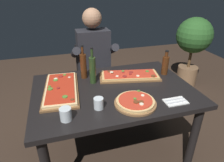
{
  "coord_description": "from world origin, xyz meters",
  "views": [
    {
      "loc": [
        -0.44,
        -1.45,
        1.6
      ],
      "look_at": [
        0.0,
        0.05,
        0.79
      ],
      "focal_mm": 31.41,
      "sensor_mm": 36.0,
      "label": 1
    }
  ],
  "objects_px": {
    "wine_bottle_dark": "(165,65)",
    "seated_diner": "(95,60)",
    "oil_bottle_amber": "(83,66)",
    "pizza_round_far": "(135,102)",
    "diner_chair": "(93,75)",
    "pizza_rectangular_front": "(130,76)",
    "potted_plant_corner": "(193,43)",
    "pizza_rectangular_left": "(61,89)",
    "vinegar_bottle_green": "(93,70)",
    "tumbler_near_camera": "(99,104)",
    "dining_table": "(114,98)",
    "tumbler_far_side": "(66,115)"
  },
  "relations": [
    {
      "from": "pizza_rectangular_front",
      "to": "tumbler_far_side",
      "type": "distance_m",
      "value": 0.82
    },
    {
      "from": "diner_chair",
      "to": "seated_diner",
      "type": "height_order",
      "value": "seated_diner"
    },
    {
      "from": "potted_plant_corner",
      "to": "wine_bottle_dark",
      "type": "bearing_deg",
      "value": -138.33
    },
    {
      "from": "oil_bottle_amber",
      "to": "potted_plant_corner",
      "type": "xyz_separation_m",
      "value": [
        1.83,
        0.77,
        -0.14
      ]
    },
    {
      "from": "pizza_rectangular_left",
      "to": "potted_plant_corner",
      "type": "xyz_separation_m",
      "value": [
        2.07,
        0.97,
        -0.03
      ]
    },
    {
      "from": "oil_bottle_amber",
      "to": "diner_chair",
      "type": "distance_m",
      "value": 0.71
    },
    {
      "from": "pizza_rectangular_left",
      "to": "tumbler_near_camera",
      "type": "relative_size",
      "value": 7.33
    },
    {
      "from": "pizza_rectangular_front",
      "to": "tumbler_near_camera",
      "type": "relative_size",
      "value": 7.15
    },
    {
      "from": "pizza_rectangular_front",
      "to": "vinegar_bottle_green",
      "type": "height_order",
      "value": "vinegar_bottle_green"
    },
    {
      "from": "tumbler_near_camera",
      "to": "pizza_rectangular_front",
      "type": "bearing_deg",
      "value": 46.14
    },
    {
      "from": "wine_bottle_dark",
      "to": "oil_bottle_amber",
      "type": "relative_size",
      "value": 0.76
    },
    {
      "from": "pizza_rectangular_left",
      "to": "tumbler_near_camera",
      "type": "bearing_deg",
      "value": -53.64
    },
    {
      "from": "oil_bottle_amber",
      "to": "seated_diner",
      "type": "xyz_separation_m",
      "value": [
        0.2,
        0.44,
        -0.13
      ]
    },
    {
      "from": "pizza_round_far",
      "to": "oil_bottle_amber",
      "type": "height_order",
      "value": "oil_bottle_amber"
    },
    {
      "from": "diner_chair",
      "to": "dining_table",
      "type": "bearing_deg",
      "value": -88.7
    },
    {
      "from": "pizza_rectangular_front",
      "to": "oil_bottle_amber",
      "type": "relative_size",
      "value": 1.9
    },
    {
      "from": "pizza_round_far",
      "to": "tumbler_far_side",
      "type": "distance_m",
      "value": 0.53
    },
    {
      "from": "pizza_rectangular_left",
      "to": "tumbler_near_camera",
      "type": "height_order",
      "value": "tumbler_near_camera"
    },
    {
      "from": "tumbler_near_camera",
      "to": "wine_bottle_dark",
      "type": "bearing_deg",
      "value": 27.39
    },
    {
      "from": "dining_table",
      "to": "pizza_rectangular_front",
      "type": "height_order",
      "value": "pizza_rectangular_front"
    },
    {
      "from": "potted_plant_corner",
      "to": "dining_table",
      "type": "bearing_deg",
      "value": -146.65
    },
    {
      "from": "dining_table",
      "to": "tumbler_far_side",
      "type": "height_order",
      "value": "tumbler_far_side"
    },
    {
      "from": "pizza_round_far",
      "to": "vinegar_bottle_green",
      "type": "relative_size",
      "value": 0.96
    },
    {
      "from": "pizza_rectangular_left",
      "to": "potted_plant_corner",
      "type": "distance_m",
      "value": 2.28
    },
    {
      "from": "dining_table",
      "to": "pizza_round_far",
      "type": "xyz_separation_m",
      "value": [
        0.09,
        -0.28,
        0.11
      ]
    },
    {
      "from": "dining_table",
      "to": "tumbler_far_side",
      "type": "relative_size",
      "value": 15.07
    },
    {
      "from": "oil_bottle_amber",
      "to": "tumbler_near_camera",
      "type": "distance_m",
      "value": 0.56
    },
    {
      "from": "diner_chair",
      "to": "potted_plant_corner",
      "type": "height_order",
      "value": "potted_plant_corner"
    },
    {
      "from": "oil_bottle_amber",
      "to": "potted_plant_corner",
      "type": "relative_size",
      "value": 0.29
    },
    {
      "from": "oil_bottle_amber",
      "to": "pizza_rectangular_left",
      "type": "bearing_deg",
      "value": -138.98
    },
    {
      "from": "oil_bottle_amber",
      "to": "seated_diner",
      "type": "relative_size",
      "value": 0.25
    },
    {
      "from": "vinegar_bottle_green",
      "to": "potted_plant_corner",
      "type": "distance_m",
      "value": 1.99
    },
    {
      "from": "dining_table",
      "to": "potted_plant_corner",
      "type": "distance_m",
      "value": 1.94
    },
    {
      "from": "pizza_round_far",
      "to": "wine_bottle_dark",
      "type": "bearing_deg",
      "value": 41.01
    },
    {
      "from": "pizza_rectangular_front",
      "to": "potted_plant_corner",
      "type": "xyz_separation_m",
      "value": [
        1.4,
        0.9,
        -0.03
      ]
    },
    {
      "from": "dining_table",
      "to": "wine_bottle_dark",
      "type": "distance_m",
      "value": 0.64
    },
    {
      "from": "potted_plant_corner",
      "to": "pizza_rectangular_left",
      "type": "bearing_deg",
      "value": -154.75
    },
    {
      "from": "pizza_rectangular_front",
      "to": "dining_table",
      "type": "bearing_deg",
      "value": -141.98
    },
    {
      "from": "dining_table",
      "to": "oil_bottle_amber",
      "type": "xyz_separation_m",
      "value": [
        -0.21,
        0.29,
        0.22
      ]
    },
    {
      "from": "dining_table",
      "to": "pizza_rectangular_left",
      "type": "distance_m",
      "value": 0.47
    },
    {
      "from": "tumbler_near_camera",
      "to": "potted_plant_corner",
      "type": "height_order",
      "value": "potted_plant_corner"
    },
    {
      "from": "wine_bottle_dark",
      "to": "pizza_rectangular_front",
      "type": "bearing_deg",
      "value": 176.7
    },
    {
      "from": "pizza_round_far",
      "to": "tumbler_near_camera",
      "type": "xyz_separation_m",
      "value": [
        -0.28,
        0.03,
        0.02
      ]
    },
    {
      "from": "wine_bottle_dark",
      "to": "vinegar_bottle_green",
      "type": "height_order",
      "value": "vinegar_bottle_green"
    },
    {
      "from": "dining_table",
      "to": "diner_chair",
      "type": "xyz_separation_m",
      "value": [
        -0.02,
        0.86,
        -0.16
      ]
    },
    {
      "from": "dining_table",
      "to": "pizza_rectangular_front",
      "type": "bearing_deg",
      "value": 38.02
    },
    {
      "from": "pizza_round_far",
      "to": "diner_chair",
      "type": "height_order",
      "value": "diner_chair"
    },
    {
      "from": "pizza_rectangular_front",
      "to": "pizza_round_far",
      "type": "bearing_deg",
      "value": -105.44
    },
    {
      "from": "wine_bottle_dark",
      "to": "seated_diner",
      "type": "distance_m",
      "value": 0.85
    },
    {
      "from": "pizza_rectangular_left",
      "to": "vinegar_bottle_green",
      "type": "bearing_deg",
      "value": 14.13
    }
  ]
}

